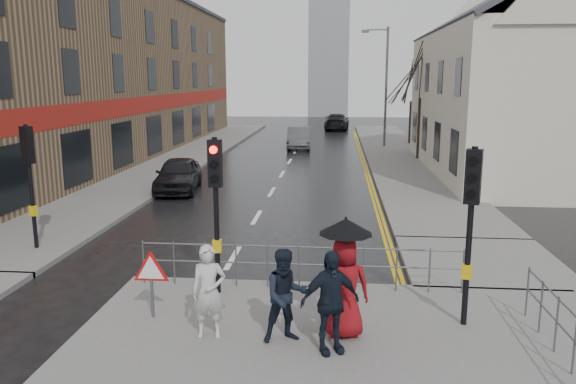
% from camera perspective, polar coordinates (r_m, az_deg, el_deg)
% --- Properties ---
extents(ground, '(120.00, 120.00, 0.00)m').
position_cam_1_polar(ground, '(12.49, -8.18, -10.92)').
color(ground, black).
rests_on(ground, ground).
extents(left_pavement, '(4.00, 44.00, 0.14)m').
position_cam_1_polar(left_pavement, '(35.76, -10.01, 3.79)').
color(left_pavement, '#605E5B').
rests_on(left_pavement, ground).
extents(right_pavement, '(4.00, 40.00, 0.14)m').
position_cam_1_polar(right_pavement, '(36.72, 10.89, 3.95)').
color(right_pavement, '#605E5B').
rests_on(right_pavement, ground).
extents(pavement_bridge_right, '(4.00, 4.20, 0.14)m').
position_cam_1_polar(pavement_bridge_right, '(15.44, 19.01, -6.76)').
color(pavement_bridge_right, '#605E5B').
rests_on(pavement_bridge_right, ground).
extents(building_left_terrace, '(8.00, 42.00, 10.00)m').
position_cam_1_polar(building_left_terrace, '(36.36, -19.28, 11.25)').
color(building_left_terrace, '#80654A').
rests_on(building_left_terrace, ground).
extents(building_right_cream, '(9.00, 16.40, 10.10)m').
position_cam_1_polar(building_right_cream, '(30.66, 23.02, 10.66)').
color(building_right_cream, beige).
rests_on(building_right_cream, ground).
extents(church_tower, '(5.00, 5.00, 18.00)m').
position_cam_1_polar(church_tower, '(73.37, 4.19, 14.76)').
color(church_tower, gray).
rests_on(church_tower, ground).
extents(traffic_signal_near_left, '(0.28, 0.27, 3.40)m').
position_cam_1_polar(traffic_signal_near_left, '(11.93, -7.36, 0.38)').
color(traffic_signal_near_left, black).
rests_on(traffic_signal_near_left, near_pavement).
extents(traffic_signal_near_right, '(0.34, 0.33, 3.40)m').
position_cam_1_polar(traffic_signal_near_right, '(10.76, 18.12, -1.30)').
color(traffic_signal_near_right, black).
rests_on(traffic_signal_near_right, near_pavement).
extents(traffic_signal_far_left, '(0.34, 0.33, 3.40)m').
position_cam_1_polar(traffic_signal_far_left, '(16.60, -24.80, 2.53)').
color(traffic_signal_far_left, black).
rests_on(traffic_signal_far_left, left_pavement).
extents(guard_railing_front, '(7.14, 0.04, 1.00)m').
position_cam_1_polar(guard_railing_front, '(12.47, 1.16, -6.62)').
color(guard_railing_front, '#595B5E').
rests_on(guard_railing_front, near_pavement).
extents(guard_railing_side, '(0.04, 4.54, 1.00)m').
position_cam_1_polar(guard_railing_side, '(10.06, 27.22, -12.60)').
color(guard_railing_side, '#595B5E').
rests_on(guard_railing_side, near_pavement).
extents(warning_sign, '(0.80, 0.07, 1.35)m').
position_cam_1_polar(warning_sign, '(11.25, -13.74, -8.02)').
color(warning_sign, '#595B5E').
rests_on(warning_sign, near_pavement).
extents(street_lamp, '(1.83, 0.25, 8.00)m').
position_cam_1_polar(street_lamp, '(39.35, 9.70, 11.26)').
color(street_lamp, '#595B5E').
rests_on(street_lamp, right_pavement).
extents(tree_near, '(2.40, 2.40, 6.58)m').
position_cam_1_polar(tree_near, '(33.57, 13.47, 11.84)').
color(tree_near, '#2F231A').
rests_on(tree_near, right_pavement).
extents(tree_far, '(2.40, 2.40, 5.64)m').
position_cam_1_polar(tree_far, '(41.57, 12.52, 10.76)').
color(tree_far, '#2F231A').
rests_on(tree_far, right_pavement).
extents(pedestrian_a, '(0.67, 0.50, 1.70)m').
position_cam_1_polar(pedestrian_a, '(10.29, -8.06, -9.97)').
color(pedestrian_a, beige).
rests_on(pedestrian_a, near_pavement).
extents(pedestrian_b, '(0.99, 0.88, 1.69)m').
position_cam_1_polar(pedestrian_b, '(10.02, -0.20, -10.48)').
color(pedestrian_b, black).
rests_on(pedestrian_b, near_pavement).
extents(pedestrian_with_umbrella, '(0.97, 0.96, 2.19)m').
position_cam_1_polar(pedestrian_with_umbrella, '(10.14, 5.79, -8.38)').
color(pedestrian_with_umbrella, maroon).
rests_on(pedestrian_with_umbrella, near_pavement).
extents(pedestrian_d, '(1.14, 0.82, 1.80)m').
position_cam_1_polar(pedestrian_d, '(9.65, 4.28, -11.07)').
color(pedestrian_d, black).
rests_on(pedestrian_d, near_pavement).
extents(car_parked, '(2.18, 4.37, 1.43)m').
position_cam_1_polar(car_parked, '(24.38, -11.10, 1.76)').
color(car_parked, black).
rests_on(car_parked, ground).
extents(car_mid, '(1.74, 4.50, 1.46)m').
position_cam_1_polar(car_mid, '(38.79, 1.13, 5.53)').
color(car_mid, '#444749').
rests_on(car_mid, ground).
extents(car_far, '(2.42, 5.32, 1.51)m').
position_cam_1_polar(car_far, '(53.22, 4.99, 7.12)').
color(car_far, black).
rests_on(car_far, ground).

